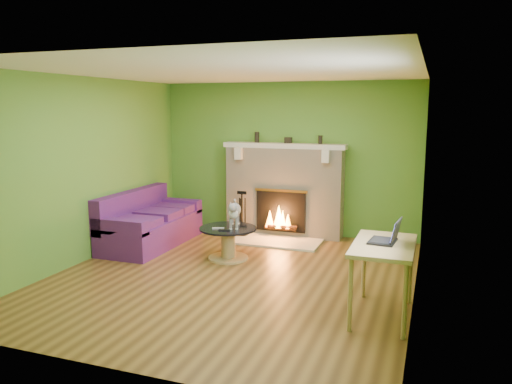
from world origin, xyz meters
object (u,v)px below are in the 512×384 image
(coffee_table, at_px, (228,241))
(desk, at_px, (384,253))
(cat, at_px, (234,213))
(sofa, at_px, (149,224))

(coffee_table, distance_m, desk, 2.68)
(desk, height_order, cat, cat)
(desk, relative_size, cat, 1.61)
(coffee_table, bearing_deg, cat, 32.01)
(desk, bearing_deg, cat, 148.46)
(sofa, bearing_deg, cat, -9.20)
(coffee_table, bearing_deg, desk, -29.71)
(coffee_table, relative_size, cat, 1.25)
(desk, distance_m, cat, 2.61)
(desk, xyz_separation_m, cat, (-2.22, 1.36, -0.02))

